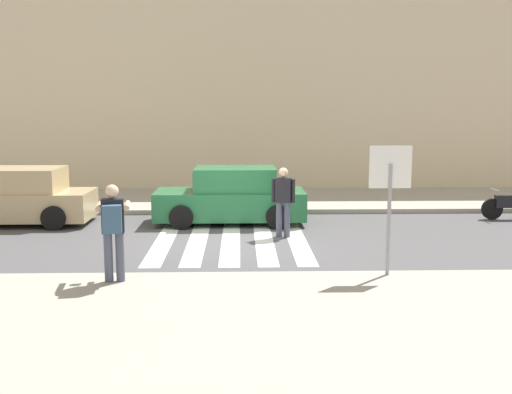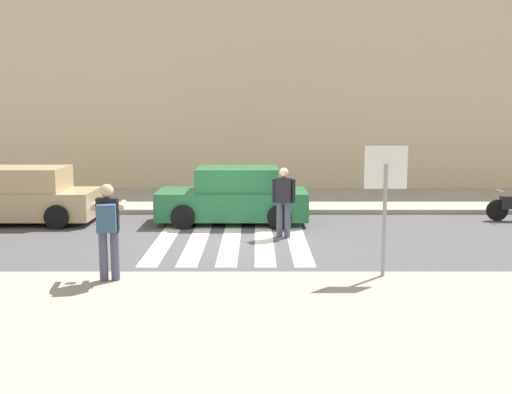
# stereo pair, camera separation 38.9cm
# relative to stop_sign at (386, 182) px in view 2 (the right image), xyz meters

# --- Properties ---
(ground_plane) EXTENTS (120.00, 120.00, 0.00)m
(ground_plane) POSITION_rel_stop_sign_xyz_m (-2.92, 3.46, -1.86)
(ground_plane) COLOR #4C4C4F
(sidewalk_near) EXTENTS (60.00, 6.00, 0.14)m
(sidewalk_near) POSITION_rel_stop_sign_xyz_m (-2.92, -2.74, -1.79)
(sidewalk_near) COLOR #9E998C
(sidewalk_near) RESTS_ON ground
(sidewalk_far) EXTENTS (60.00, 4.80, 0.14)m
(sidewalk_far) POSITION_rel_stop_sign_xyz_m (-2.92, 9.46, -1.79)
(sidewalk_far) COLOR #9E998C
(sidewalk_far) RESTS_ON ground
(building_facade_far) EXTENTS (56.00, 4.00, 7.54)m
(building_facade_far) POSITION_rel_stop_sign_xyz_m (-2.92, 13.86, 1.91)
(building_facade_far) COLOR beige
(building_facade_far) RESTS_ON ground
(crosswalk_stripe_0) EXTENTS (0.44, 5.20, 0.01)m
(crosswalk_stripe_0) POSITION_rel_stop_sign_xyz_m (-4.52, 3.66, -1.85)
(crosswalk_stripe_0) COLOR silver
(crosswalk_stripe_0) RESTS_ON ground
(crosswalk_stripe_1) EXTENTS (0.44, 5.20, 0.01)m
(crosswalk_stripe_1) POSITION_rel_stop_sign_xyz_m (-3.72, 3.66, -1.85)
(crosswalk_stripe_1) COLOR silver
(crosswalk_stripe_1) RESTS_ON ground
(crosswalk_stripe_2) EXTENTS (0.44, 5.20, 0.01)m
(crosswalk_stripe_2) POSITION_rel_stop_sign_xyz_m (-2.92, 3.66, -1.85)
(crosswalk_stripe_2) COLOR silver
(crosswalk_stripe_2) RESTS_ON ground
(crosswalk_stripe_3) EXTENTS (0.44, 5.20, 0.01)m
(crosswalk_stripe_3) POSITION_rel_stop_sign_xyz_m (-2.12, 3.66, -1.85)
(crosswalk_stripe_3) COLOR silver
(crosswalk_stripe_3) RESTS_ON ground
(crosswalk_stripe_4) EXTENTS (0.44, 5.20, 0.01)m
(crosswalk_stripe_4) POSITION_rel_stop_sign_xyz_m (-1.32, 3.66, -1.85)
(crosswalk_stripe_4) COLOR silver
(crosswalk_stripe_4) RESTS_ON ground
(stop_sign) EXTENTS (0.76, 0.08, 2.36)m
(stop_sign) POSITION_rel_stop_sign_xyz_m (0.00, 0.00, 0.00)
(stop_sign) COLOR gray
(stop_sign) RESTS_ON sidewalk_near
(photographer_with_backpack) EXTENTS (0.66, 0.90, 1.72)m
(photographer_with_backpack) POSITION_rel_stop_sign_xyz_m (-4.91, -0.33, -0.69)
(photographer_with_backpack) COLOR #474C60
(photographer_with_backpack) RESTS_ON sidewalk_near
(pedestrian_crossing) EXTENTS (0.57, 0.31, 1.72)m
(pedestrian_crossing) POSITION_rel_stop_sign_xyz_m (-1.64, 3.87, -0.88)
(pedestrian_crossing) COLOR #474C60
(pedestrian_crossing) RESTS_ON ground
(parked_car_tan) EXTENTS (4.10, 1.92, 1.55)m
(parked_car_tan) POSITION_rel_stop_sign_xyz_m (-8.79, 5.76, -1.13)
(parked_car_tan) COLOR tan
(parked_car_tan) RESTS_ON ground
(parked_car_green) EXTENTS (4.10, 1.92, 1.55)m
(parked_car_green) POSITION_rel_stop_sign_xyz_m (-2.93, 5.76, -1.13)
(parked_car_green) COLOR #236B3D
(parked_car_green) RESTS_ON ground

